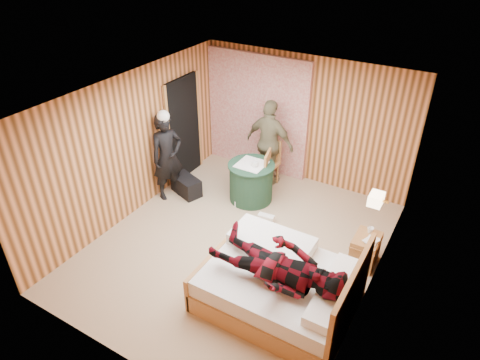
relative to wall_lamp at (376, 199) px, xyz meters
The scene contains 23 objects.
floor 2.36m from the wall_lamp, 166.83° to the right, with size 4.20×5.00×0.01m, color tan.
ceiling 2.31m from the wall_lamp, 166.83° to the right, with size 4.20×5.00×0.01m, color silver.
wall_back 2.81m from the wall_lamp, 133.17° to the left, with size 4.20×0.02×2.50m, color #EC955A.
wall_left 4.05m from the wall_lamp, behind, with size 0.02×5.00×2.50m, color #EC955A.
wall_right 0.49m from the wall_lamp, 68.55° to the right, with size 0.02×5.00×2.50m, color #EC955A.
curtain 3.53m from the wall_lamp, 145.89° to the left, with size 2.20×0.08×2.40m, color beige.
doorway 4.10m from the wall_lamp, 166.59° to the left, with size 0.06×0.90×2.05m, color black.
wall_lamp is the anchor object (origin of this frame).
bed 1.74m from the wall_lamp, 124.02° to the right, with size 2.00×1.57×1.08m.
nightstand 1.06m from the wall_lamp, 104.48° to the left, with size 0.38×0.52×0.50m.
round_table 2.69m from the wall_lamp, 161.11° to the left, with size 0.86×0.86×0.76m.
chair_far 2.92m from the wall_lamp, 147.92° to the left, with size 0.43×0.43×0.93m.
chair_near 2.61m from the wall_lamp, 155.95° to the left, with size 0.52×0.52×0.94m.
duffel_bag 3.75m from the wall_lamp, behind, with size 0.61×0.33×0.35m, color black.
sneaker_left 2.75m from the wall_lamp, 168.01° to the left, with size 0.26×0.10×0.11m, color white.
sneaker_right 2.23m from the wall_lamp, 169.28° to the left, with size 0.29×0.12×0.13m, color white.
woman_standing 3.81m from the wall_lamp, behind, with size 0.61×0.40×1.66m, color black.
man_at_table 2.87m from the wall_lamp, 147.30° to the left, with size 1.01×0.42×1.72m, color #726B4C.
man_on_bed 1.64m from the wall_lamp, 118.73° to the right, with size 1.77×0.67×0.86m, color #5F0914.
book_lower 0.80m from the wall_lamp, 110.23° to the left, with size 0.17×0.22×0.02m, color white.
book_upper 0.78m from the wall_lamp, 110.23° to the left, with size 0.16×0.22×0.02m, color white.
cup_nightstand 0.81m from the wall_lamp, 98.27° to the left, with size 0.10×0.10×0.09m, color white.
cup_table 2.47m from the wall_lamp, 161.46° to the left, with size 0.12×0.12×0.10m, color white.
Camera 1 is at (2.76, -4.61, 4.57)m, focal length 32.00 mm.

